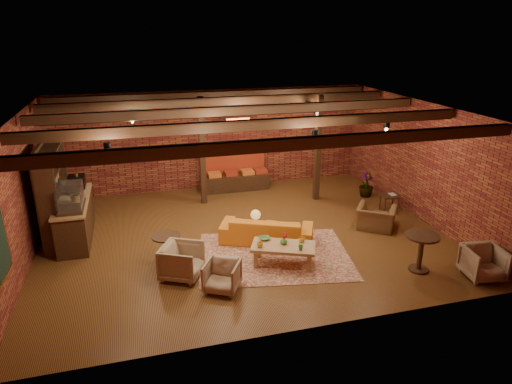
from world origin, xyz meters
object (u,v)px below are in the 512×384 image
object	(u,v)px
coffee_table	(283,247)
armchair_far	(484,261)
side_table_lamp	(256,217)
side_table_book	(390,196)
sofa	(267,229)
armchair_right	(376,214)
round_table_left	(166,244)
armchair_b	(222,275)
armchair_a	(182,260)
round_table_right	(421,247)
plant_tall	(368,160)

from	to	relation	value
coffee_table	armchair_far	distance (m)	4.26
side_table_lamp	side_table_book	bearing A→B (deg)	9.33
sofa	armchair_right	distance (m)	3.01
round_table_left	side_table_lamp	bearing A→B (deg)	15.70
round_table_left	armchair_b	bearing A→B (deg)	-56.32
round_table_left	armchair_right	size ratio (longest dim) A/B	0.70
side_table_lamp	armchair_a	world-z (taller)	armchair_a
coffee_table	side_table_lamp	bearing A→B (deg)	99.57
side_table_lamp	round_table_right	size ratio (longest dim) A/B	0.93
armchair_far	round_table_right	bearing A→B (deg)	159.17
armchair_far	side_table_lamp	bearing A→B (deg)	151.85
side_table_lamp	plant_tall	distance (m)	4.67
armchair_b	armchair_right	distance (m)	4.88
armchair_b	plant_tall	xyz separation A→B (m)	(5.44, 4.13, 0.84)
sofa	coffee_table	bearing A→B (deg)	115.43
armchair_right	round_table_right	xyz separation A→B (m)	(-0.19, -2.23, 0.15)
sofa	round_table_left	xyz separation A→B (m)	(-2.48, -0.42, 0.12)
round_table_left	armchair_far	size ratio (longest dim) A/B	0.87
side_table_lamp	armchair_far	world-z (taller)	side_table_lamp
side_table_lamp	armchair_b	distance (m)	2.47
round_table_left	armchair_b	world-z (taller)	armchair_b
sofa	round_table_right	size ratio (longest dim) A/B	2.66
side_table_lamp	side_table_book	size ratio (longest dim) A/B	1.43
sofa	side_table_lamp	distance (m)	0.41
round_table_left	round_table_right	xyz separation A→B (m)	(5.30, -1.83, 0.12)
round_table_left	armchair_right	bearing A→B (deg)	4.11
round_table_right	coffee_table	bearing A→B (deg)	159.52
sofa	armchair_b	distance (m)	2.41
armchair_a	armchair_right	size ratio (longest dim) A/B	0.85
coffee_table	round_table_left	world-z (taller)	coffee_table
armchair_a	armchair_far	world-z (taller)	armchair_a
side_table_lamp	armchair_right	distance (m)	3.25
side_table_book	plant_tall	world-z (taller)	plant_tall
armchair_far	sofa	bearing A→B (deg)	152.31
round_table_left	armchair_far	world-z (taller)	armchair_far
armchair_right	round_table_right	bearing A→B (deg)	121.58
side_table_lamp	side_table_book	xyz separation A→B (m)	(4.16, 0.68, -0.11)
side_table_book	coffee_table	bearing A→B (deg)	-151.82
round_table_right	plant_tall	size ratio (longest dim) A/B	0.36
armchair_right	armchair_far	bearing A→B (deg)	144.44
round_table_right	plant_tall	distance (m)	4.68
sofa	side_table_book	bearing A→B (deg)	-142.34
side_table_book	plant_tall	xyz separation A→B (m)	(0.00, 1.35, 0.69)
coffee_table	round_table_left	distance (m)	2.61
round_table_left	plant_tall	world-z (taller)	plant_tall
coffee_table	armchair_right	world-z (taller)	armchair_right
side_table_book	round_table_right	xyz separation A→B (m)	(-1.12, -3.15, 0.08)
round_table_left	armchair_a	world-z (taller)	armchair_a
round_table_left	plant_tall	bearing A→B (deg)	22.61
armchair_a	armchair_b	size ratio (longest dim) A/B	1.19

